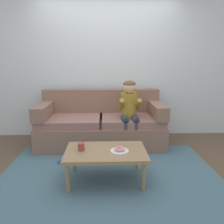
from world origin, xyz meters
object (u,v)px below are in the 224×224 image
(coffee_table, at_px, (106,154))
(donut, at_px, (119,149))
(couch, at_px, (101,125))
(person_child, at_px, (129,108))
(toy_controller, at_px, (66,162))
(mug, at_px, (81,147))

(coffee_table, relative_size, donut, 7.82)
(donut, bearing_deg, coffee_table, 166.47)
(couch, height_order, person_child, person_child)
(coffee_table, height_order, toy_controller, coffee_table)
(couch, relative_size, person_child, 1.88)
(person_child, height_order, toy_controller, person_child)
(couch, bearing_deg, toy_controller, -121.80)
(toy_controller, bearing_deg, mug, -57.79)
(person_child, bearing_deg, mug, -123.54)
(couch, relative_size, toy_controller, 9.14)
(couch, xyz_separation_m, person_child, (0.46, -0.20, 0.33))
(person_child, distance_m, mug, 1.24)
(coffee_table, distance_m, toy_controller, 0.78)
(mug, bearing_deg, donut, -6.77)
(couch, distance_m, coffee_table, 1.23)
(coffee_table, bearing_deg, couch, 93.30)
(toy_controller, bearing_deg, couch, 58.65)
(mug, distance_m, toy_controller, 0.65)
(mug, bearing_deg, couch, 80.08)
(coffee_table, relative_size, person_child, 0.85)
(donut, distance_m, mug, 0.44)
(couch, distance_m, mug, 1.24)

